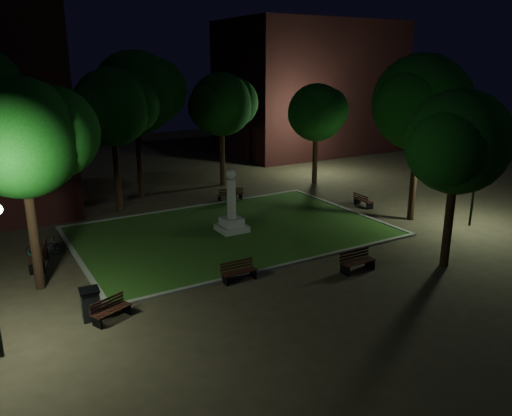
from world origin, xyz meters
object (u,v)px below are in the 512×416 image
at_px(bench_near_left, 239,272).
at_px(bench_west_near, 111,310).
at_px(bicycle, 44,247).
at_px(trash_bin, 90,304).
at_px(bench_left_side, 40,257).
at_px(bench_near_right, 357,262).
at_px(bench_far_side, 230,195).
at_px(bench_right_side, 363,201).
at_px(monument, 232,214).

bearing_deg(bench_near_left, bench_west_near, -172.37).
relative_size(bench_west_near, bicycle, 0.95).
height_order(bench_near_left, trash_bin, trash_bin).
relative_size(bench_left_side, trash_bin, 1.73).
height_order(bench_west_near, bench_left_side, bench_left_side).
xyz_separation_m(bench_near_right, bench_left_side, (-11.30, 7.15, 0.06)).
xyz_separation_m(bench_near_right, bench_far_side, (0.48, 12.26, 0.00)).
distance_m(bench_near_left, bench_right_side, 12.72).
xyz_separation_m(bench_near_left, bench_right_side, (11.49, 5.46, -0.01)).
height_order(bench_near_right, bench_left_side, bench_left_side).
height_order(bench_right_side, trash_bin, trash_bin).
distance_m(bench_west_near, bench_far_side, 15.29).
height_order(bench_west_near, bench_far_side, bench_far_side).
bearing_deg(bench_near_left, bench_left_side, 141.44).
bearing_deg(bench_left_side, bench_near_left, 63.25).
xyz_separation_m(bench_left_side, bicycle, (0.35, 1.33, -0.07)).
bearing_deg(bicycle, bench_right_side, -80.76).
relative_size(bench_west_near, bench_right_side, 1.00).
xyz_separation_m(bench_near_right, bench_right_side, (6.78, 7.13, -0.04)).
relative_size(trash_bin, bicycle, 0.72).
relative_size(bench_left_side, bench_far_side, 1.16).
xyz_separation_m(trash_bin, bicycle, (-0.44, 7.00, -0.16)).
height_order(bench_near_right, bench_right_side, bench_near_right).
bearing_deg(bench_near_left, bench_far_side, 65.10).
relative_size(bench_right_side, bench_far_side, 0.88).
xyz_separation_m(bench_near_left, bench_far_side, (5.19, 10.59, 0.03)).
relative_size(monument, bench_west_near, 2.21).
height_order(bench_near_left, bench_left_side, bench_left_side).
bearing_deg(bench_near_right, bench_near_left, 160.47).
bearing_deg(bench_west_near, bench_near_left, -16.34).
relative_size(bench_near_right, bicycle, 1.03).
xyz_separation_m(bench_far_side, bicycle, (-11.43, -3.77, -0.01)).
bearing_deg(bench_left_side, bench_near_right, 70.67).
xyz_separation_m(bench_left_side, bench_far_side, (11.78, 5.11, -0.06)).
bearing_deg(bicycle, monument, -86.10).
bearing_deg(bench_right_side, monument, 96.36).
xyz_separation_m(monument, bench_right_side, (8.98, 0.14, -0.59)).
bearing_deg(bench_west_near, bicycle, 74.91).
bearing_deg(bench_west_near, bench_left_side, 79.76).
xyz_separation_m(monument, bench_near_right, (2.20, -6.99, -0.55)).
bearing_deg(bench_near_right, bench_left_side, 147.65).
bearing_deg(bench_west_near, bench_near_right, -28.96).
distance_m(monument, bench_right_side, 9.00).
height_order(bench_near_left, bench_near_right, bench_near_right).
height_order(bench_far_side, bicycle, bench_far_side).
relative_size(bench_left_side, bench_right_side, 1.31).
bearing_deg(bench_near_right, bench_far_side, 87.74).
xyz_separation_m(bench_west_near, bicycle, (-1.00, 7.41, 0.04)).
bearing_deg(bench_right_side, trash_bin, 113.55).
xyz_separation_m(bench_near_left, bench_west_near, (-5.24, -0.59, -0.02)).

